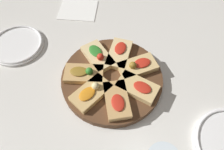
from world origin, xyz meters
name	(u,v)px	position (x,y,z in m)	size (l,w,h in m)	color
ground_plane	(112,81)	(0.00, 0.00, 0.00)	(3.00, 3.00, 0.00)	silver
serving_board	(112,79)	(0.00, 0.00, 0.01)	(0.31, 0.31, 0.02)	#51331E
focaccia_slice_0	(119,53)	(-0.01, -0.09, 0.03)	(0.08, 0.12, 0.03)	#E5C689
focaccia_slice_1	(98,56)	(0.06, -0.06, 0.04)	(0.12, 0.13, 0.04)	#E5C689
focaccia_slice_2	(84,74)	(0.08, 0.01, 0.04)	(0.12, 0.08, 0.04)	tan
focaccia_slice_3	(91,92)	(0.05, 0.07, 0.04)	(0.12, 0.13, 0.04)	tan
focaccia_slice_4	(117,100)	(-0.03, 0.08, 0.03)	(0.10, 0.13, 0.03)	tan
focaccia_slice_5	(138,87)	(-0.08, 0.03, 0.03)	(0.13, 0.10, 0.03)	#DBB775
focaccia_slice_6	(138,66)	(-0.07, -0.04, 0.04)	(0.13, 0.11, 0.04)	#DBB775
plate_right	(17,44)	(0.35, -0.10, 0.01)	(0.18, 0.18, 0.02)	white
napkin_stack	(78,10)	(0.18, -0.31, 0.00)	(0.15, 0.12, 0.00)	white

